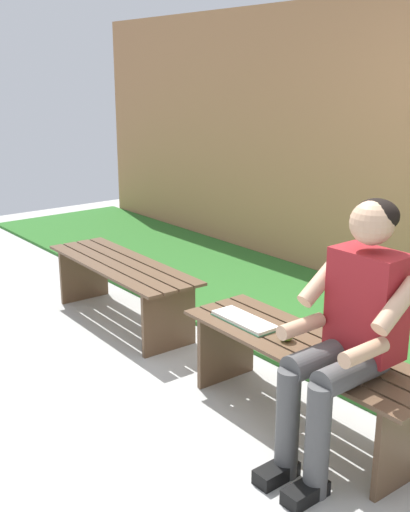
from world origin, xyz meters
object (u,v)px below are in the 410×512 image
(person_seated, at_px, (349,327))
(book_open, at_px, (244,321))
(apple, at_px, (287,334))
(bench_near, at_px, (304,365))
(bench_far, at_px, (122,278))

(person_seated, height_order, book_open, person_seated)
(apple, height_order, book_open, apple)
(bench_near, relative_size, apple, 18.97)
(bench_far, bearing_deg, bench_near, -180.00)
(bench_near, distance_m, person_seated, 0.51)
(bench_far, height_order, apple, apple)
(bench_near, xyz_separation_m, apple, (0.08, 0.05, 0.16))
(person_seated, bearing_deg, bench_near, -16.27)
(bench_near, bearing_deg, person_seated, 163.73)
(apple, xyz_separation_m, book_open, (0.32, 0.01, -0.03))
(person_seated, height_order, apple, person_seated)
(apple, bearing_deg, book_open, 1.02)
(bench_near, height_order, apple, apple)
(person_seated, distance_m, book_open, 0.79)
(bench_far, bearing_deg, book_open, 177.83)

